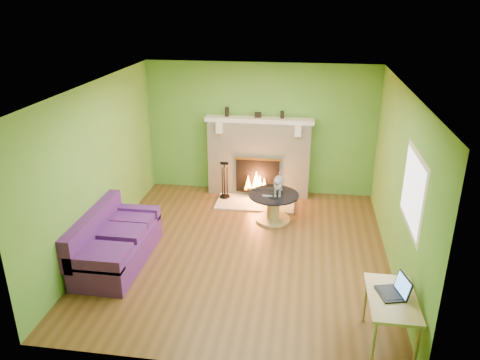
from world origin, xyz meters
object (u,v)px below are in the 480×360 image
Objects in this scene: coffee_table at (273,205)px; sofa at (114,243)px; desk at (392,303)px; cat at (279,183)px.

sofa is at bearing -142.25° from coffee_table.
sofa is at bearing 161.09° from desk.
cat is (0.08, 0.05, 0.40)m from coffee_table.
coffee_table is 1.48× the size of cat.
sofa reaches higher than desk.
cat is at bearing 32.01° from coffee_table.
cat reaches higher than coffee_table.
sofa is 2.85m from coffee_table.
desk is at bearing -62.96° from coffee_table.
coffee_table is at bearing 37.75° from sofa.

